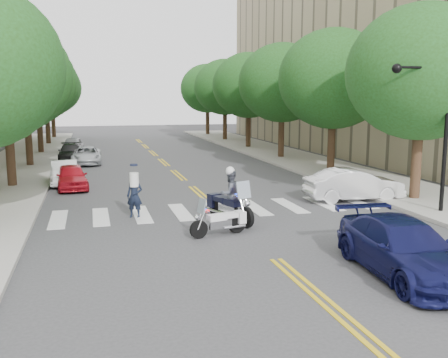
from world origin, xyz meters
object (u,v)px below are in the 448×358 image
object	(u,v)px
convertible	(354,185)
motorcycle_parked	(223,221)
officer_standing	(135,196)
motorcycle_police	(229,198)
sedan_blue	(403,248)

from	to	relation	value
convertible	motorcycle_parked	bearing A→B (deg)	123.54
officer_standing	motorcycle_police	bearing A→B (deg)	-4.36
motorcycle_police	convertible	world-z (taller)	motorcycle_police
motorcycle_parked	convertible	distance (m)	8.06
motorcycle_police	convertible	distance (m)	6.79
motorcycle_police	sedan_blue	size ratio (longest dim) A/B	0.50
convertible	sedan_blue	xyz separation A→B (m)	(-3.54, -8.76, -0.00)
convertible	sedan_blue	world-z (taller)	convertible
motorcycle_parked	officer_standing	bearing A→B (deg)	24.59
convertible	sedan_blue	distance (m)	9.45
motorcycle_parked	sedan_blue	world-z (taller)	sedan_blue
motorcycle_parked	convertible	size ratio (longest dim) A/B	0.47
officer_standing	sedan_blue	xyz separation A→B (m)	(6.10, -8.09, -0.12)
motorcycle_parked	officer_standing	distance (m)	4.18
sedan_blue	officer_standing	bearing A→B (deg)	130.83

